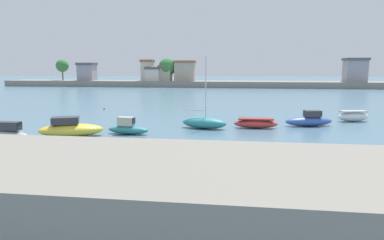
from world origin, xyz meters
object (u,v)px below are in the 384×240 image
(moored_boat_7, at_px, (353,116))
(mooring_buoy_2, at_px, (145,147))
(moored_boat_3, at_px, (128,128))
(moored_boat_6, at_px, (309,120))
(mooring_buoy_0, at_px, (104,108))
(moored_boat_4, at_px, (204,123))
(mooring_buoy_1, at_px, (9,155))
(moored_boat_2, at_px, (71,129))
(moored_boat_5, at_px, (256,123))
(moored_boat_1, at_px, (2,135))

(moored_boat_7, xyz_separation_m, mooring_buoy_2, (-18.37, -15.84, -0.34))
(moored_boat_3, bearing_deg, moored_boat_6, 27.65)
(moored_boat_6, relative_size, mooring_buoy_0, 18.46)
(moored_boat_4, distance_m, mooring_buoy_2, 9.80)
(moored_boat_6, bearing_deg, mooring_buoy_1, -158.09)
(moored_boat_2, bearing_deg, moored_boat_7, 5.05)
(moored_boat_6, distance_m, mooring_buoy_0, 27.25)
(moored_boat_5, relative_size, mooring_buoy_2, 9.63)
(moored_boat_1, height_order, moored_boat_5, moored_boat_1)
(mooring_buoy_1, bearing_deg, moored_boat_1, 130.14)
(moored_boat_2, xyz_separation_m, moored_boat_6, (20.66, 8.33, -0.07))
(moored_boat_5, relative_size, mooring_buoy_1, 10.39)
(mooring_buoy_0, height_order, mooring_buoy_1, mooring_buoy_1)
(moored_boat_4, xyz_separation_m, mooring_buoy_2, (-3.17, -9.26, -0.34))
(moored_boat_3, relative_size, moored_boat_7, 1.08)
(moored_boat_3, xyz_separation_m, mooring_buoy_2, (3.05, -5.49, -0.30))
(moored_boat_3, distance_m, moored_boat_7, 23.80)
(moored_boat_6, bearing_deg, mooring_buoy_0, 143.34)
(mooring_buoy_1, bearing_deg, moored_boat_6, 36.31)
(mooring_buoy_1, bearing_deg, moored_boat_4, 48.89)
(moored_boat_3, xyz_separation_m, mooring_buoy_1, (-4.90, -8.96, -0.32))
(moored_boat_3, height_order, mooring_buoy_0, moored_boat_3)
(moored_boat_5, height_order, moored_boat_6, moored_boat_6)
(moored_boat_4, relative_size, mooring_buoy_2, 15.75)
(moored_boat_2, bearing_deg, mooring_buoy_1, -114.12)
(moored_boat_1, distance_m, mooring_buoy_1, 5.77)
(moored_boat_6, height_order, mooring_buoy_2, moored_boat_6)
(moored_boat_3, bearing_deg, moored_boat_1, -146.48)
(moored_boat_5, distance_m, mooring_buoy_2, 12.95)
(mooring_buoy_1, distance_m, mooring_buoy_2, 8.68)
(moored_boat_2, distance_m, moored_boat_5, 16.72)
(moored_boat_7, bearing_deg, mooring_buoy_1, -154.90)
(moored_boat_7, bearing_deg, mooring_buoy_2, -150.40)
(moored_boat_3, bearing_deg, moored_boat_7, 31.36)
(moored_boat_3, distance_m, mooring_buoy_0, 19.14)
(moored_boat_2, distance_m, moored_boat_3, 4.71)
(moored_boat_4, distance_m, moored_boat_6, 10.45)
(moored_boat_2, distance_m, moored_boat_7, 28.50)
(moored_boat_6, bearing_deg, moored_boat_7, 21.68)
(moored_boat_4, height_order, mooring_buoy_1, moored_boat_4)
(moored_boat_2, xyz_separation_m, mooring_buoy_2, (7.43, -3.76, -0.42))
(mooring_buoy_0, bearing_deg, moored_boat_5, -31.47)
(moored_boat_5, bearing_deg, moored_boat_4, -170.18)
(moored_boat_1, xyz_separation_m, moored_boat_7, (30.03, 14.92, -0.03))
(moored_boat_1, distance_m, moored_boat_3, 9.74)
(mooring_buoy_0, relative_size, mooring_buoy_2, 0.62)
(moored_boat_5, bearing_deg, mooring_buoy_0, 147.62)
(moored_boat_2, relative_size, moored_boat_5, 1.36)
(moored_boat_1, height_order, mooring_buoy_1, moored_boat_1)
(moored_boat_2, xyz_separation_m, moored_boat_7, (25.81, 12.08, -0.08))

